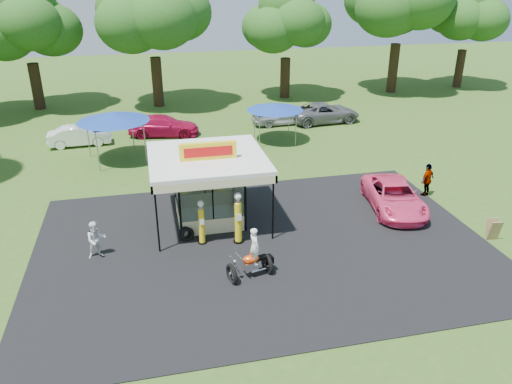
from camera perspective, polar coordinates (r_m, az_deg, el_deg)
ground at (r=20.85m, az=2.13°, el=-8.81°), size 120.00×120.00×0.00m
asphalt_apron at (r=22.49m, az=0.83°, el=-6.07°), size 20.00×14.00×0.04m
gas_station_kiosk at (r=24.01m, az=-5.48°, el=0.58°), size 5.40×5.40×4.18m
gas_pump_left at (r=22.28m, az=-6.24°, el=-3.59°), size 0.40×0.40×2.13m
gas_pump_right at (r=22.16m, az=-2.05°, el=-3.13°), size 0.46×0.46×2.47m
motorcycle at (r=19.95m, az=-0.36°, el=-7.47°), size 1.98×1.29×2.25m
spare_tires at (r=22.97m, az=-7.99°, el=-4.77°), size 0.83×0.64×0.67m
a_frame_sign at (r=25.17m, az=25.49°, el=-3.90°), size 0.57×0.53×0.99m
kiosk_car at (r=26.54m, az=-6.02°, el=-0.15°), size 2.82×1.13×0.96m
pink_sedan at (r=26.42m, az=15.50°, el=-0.48°), size 3.27×5.53×1.44m
spectator_west at (r=22.29m, az=-17.81°, el=-5.21°), size 0.95×0.82×1.68m
spectator_east_b at (r=28.47m, az=18.99°, el=1.31°), size 1.17×0.91×1.85m
bg_car_a at (r=37.13m, az=-19.53°, el=6.08°), size 4.33×1.78×1.39m
bg_car_b at (r=37.79m, az=-10.51°, el=7.46°), size 5.46×2.99×1.50m
bg_car_c at (r=40.04m, az=2.78°, el=8.79°), size 4.56×2.08×1.52m
bg_car_d at (r=40.94m, az=7.84°, el=8.97°), size 5.85×3.08×1.57m
tent_west at (r=32.81m, az=-15.99°, el=8.20°), size 4.49×4.49×3.14m
tent_east at (r=35.42m, az=2.17°, el=9.67°), size 3.95×3.95×2.76m
oak_far_b at (r=47.69m, az=-24.82°, el=16.85°), size 9.22×9.22×11.00m
oak_far_c at (r=45.45m, az=-11.80°, el=19.15°), size 10.37×10.37×12.23m
oak_far_d at (r=48.08m, az=3.48°, el=18.42°), size 8.69×8.69×10.34m
oak_far_e at (r=52.04m, az=16.16°, el=19.96°), size 10.98×10.98×13.07m
oak_far_f at (r=56.71m, az=23.00°, el=17.59°), size 8.57×8.57×10.33m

